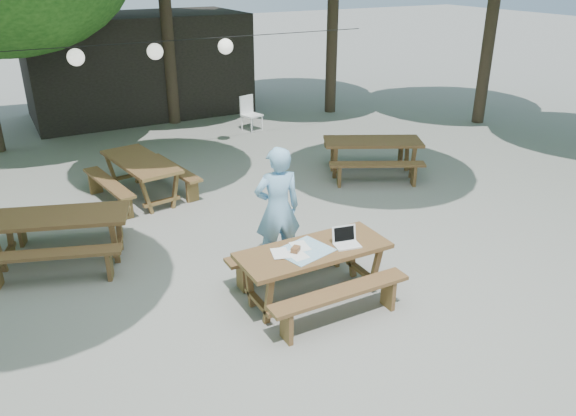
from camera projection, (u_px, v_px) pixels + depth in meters
The scene contains 11 objects.
ground at pixel (304, 277), 8.04m from camera, with size 80.00×80.00×0.00m, color slate.
pavilion at pixel (138, 65), 16.13m from camera, with size 6.00×3.00×2.80m, color black.
main_picnic_table at pixel (313, 273), 7.40m from camera, with size 2.00×1.58×0.75m.
picnic_table_nw at pixel (61, 237), 8.35m from camera, with size 2.31×2.11×0.75m.
picnic_table_ne at pixel (372, 157), 11.75m from camera, with size 2.41×2.27×0.75m.
picnic_table_far_w at pixel (142, 178), 10.60m from camera, with size 1.85×2.12×0.75m.
woman at pixel (278, 209), 7.97m from camera, with size 0.67×0.44×1.85m, color #80BBE9.
plastic_chair at pixel (251, 120), 14.92m from camera, with size 0.55×0.55×0.90m.
laptop at pixel (346, 240), 7.33m from camera, with size 0.37×0.31×0.24m.
tabletop_clutter at pixel (302, 250), 7.17m from camera, with size 0.84×0.70×0.08m.
paper_lanterns at pixel (156, 51), 11.81m from camera, with size 9.00×0.34×0.38m.
Camera 1 is at (-3.50, -6.00, 4.16)m, focal length 35.00 mm.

